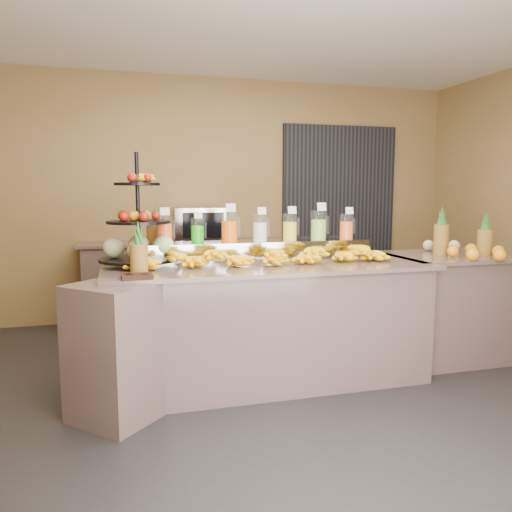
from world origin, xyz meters
name	(u,v)px	position (x,y,z in m)	size (l,w,h in m)	color
ground	(279,392)	(0.00, 0.00, 0.00)	(6.00, 6.00, 0.00)	black
room_envelope	(273,146)	(0.19, 0.79, 1.88)	(6.04, 5.02, 2.82)	brown
buffet_counter	(255,324)	(-0.12, 0.26, 0.47)	(2.75, 1.25, 0.93)	gray
right_counter	(445,305)	(1.70, 0.40, 0.47)	(1.08, 0.88, 0.93)	gray
back_ledge	(219,280)	(0.00, 2.25, 0.47)	(3.10, 0.55, 0.93)	gray
pitcher_tray	(260,250)	(0.02, 0.58, 1.01)	(1.85, 0.30, 0.15)	gray
juice_pitcher_orange_a	(165,231)	(-0.76, 0.58, 1.18)	(0.12, 0.13, 0.29)	silver
juice_pitcher_green	(198,232)	(-0.50, 0.58, 1.17)	(0.11, 0.11, 0.26)	silver
juice_pitcher_orange_b	(229,228)	(-0.24, 0.58, 1.19)	(0.13, 0.14, 0.32)	silver
juice_pitcher_milk	(260,229)	(0.02, 0.58, 1.18)	(0.12, 0.12, 0.29)	silver
juice_pitcher_lemon	(290,228)	(0.28, 0.58, 1.18)	(0.12, 0.13, 0.30)	silver
juice_pitcher_lime	(318,227)	(0.54, 0.58, 1.19)	(0.13, 0.14, 0.32)	silver
juice_pitcher_orange_c	(346,228)	(0.80, 0.58, 1.18)	(0.12, 0.12, 0.28)	silver
banana_heap	(267,254)	(-0.01, 0.28, 1.01)	(2.08, 0.19, 0.17)	yellow
fruit_stand	(144,237)	(-0.93, 0.46, 1.15)	(0.65, 0.65, 0.85)	black
condiment_caddy	(137,276)	(-1.01, -0.13, 0.94)	(0.19, 0.15, 0.03)	black
pineapple_left_a	(139,255)	(-0.98, 0.08, 1.06)	(0.12, 0.12, 0.36)	brown
pineapple_left_b	(157,238)	(-0.81, 0.76, 1.11)	(0.16, 0.16, 0.46)	brown
right_fruit_pile	(469,247)	(1.79, 0.23, 1.02)	(0.51, 0.49, 0.27)	brown
oven_warmer	(200,224)	(-0.21, 2.25, 1.12)	(0.56, 0.39, 0.38)	gray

